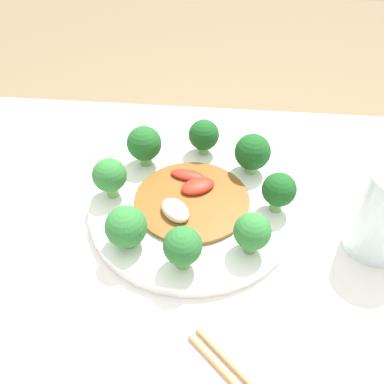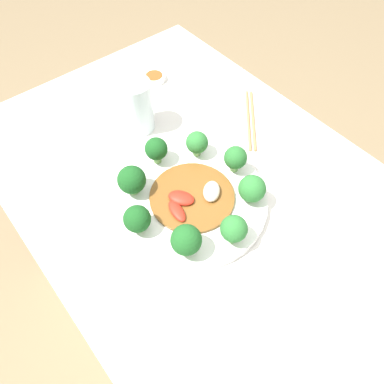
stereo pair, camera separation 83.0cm
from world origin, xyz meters
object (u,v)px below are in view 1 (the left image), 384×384
at_px(broccoli_northwest, 144,144).
at_px(broccoli_northeast, 253,152).
at_px(broccoli_southeast, 252,232).
at_px(broccoli_north, 204,135).
at_px(stirfry_center, 190,198).
at_px(drinking_glass, 384,212).
at_px(plate, 192,206).
at_px(broccoli_west, 110,176).
at_px(broccoli_south, 183,247).
at_px(broccoli_southwest, 126,227).
at_px(broccoli_east, 279,190).

distance_m(broccoli_northwest, broccoli_northeast, 0.18).
bearing_deg(broccoli_southeast, broccoli_north, 110.39).
bearing_deg(broccoli_northwest, stirfry_center, -45.06).
relative_size(broccoli_north, drinking_glass, 0.49).
bearing_deg(plate, broccoli_northwest, 135.66).
relative_size(broccoli_west, broccoli_southeast, 1.06).
height_order(broccoli_west, broccoli_south, broccoli_west).
bearing_deg(plate, broccoli_southwest, -130.54).
xyz_separation_m(broccoli_north, drinking_glass, (0.25, -0.17, 0.01)).
bearing_deg(drinking_glass, broccoli_east, 164.80).
bearing_deg(broccoli_southwest, drinking_glass, 8.46).
relative_size(broccoli_west, broccoli_northeast, 0.96).
height_order(stirfry_center, drinking_glass, drinking_glass).
xyz_separation_m(broccoli_northeast, stirfry_center, (-0.09, -0.08, -0.03)).
bearing_deg(plate, drinking_glass, -8.89).
height_order(broccoli_east, broccoli_northeast, broccoli_northeast).
xyz_separation_m(plate, broccoli_east, (0.13, -0.00, 0.05)).
bearing_deg(broccoli_southeast, broccoli_west, 157.28).
distance_m(broccoli_east, broccoli_south, 0.17).
bearing_deg(broccoli_east, broccoli_south, -137.57).
bearing_deg(broccoli_northeast, broccoli_east, -67.66).
distance_m(plate, broccoli_northeast, 0.13).
distance_m(broccoli_northwest, broccoli_southeast, 0.25).
height_order(broccoli_southwest, stirfry_center, broccoli_southwest).
xyz_separation_m(broccoli_southeast, broccoli_southwest, (-0.17, -0.01, -0.00)).
height_order(broccoli_northwest, drinking_glass, drinking_glass).
bearing_deg(broccoli_northeast, broccoli_northwest, 179.26).
bearing_deg(broccoli_north, drinking_glass, -33.57).
bearing_deg(stirfry_center, broccoli_north, 85.33).
height_order(plate, stirfry_center, stirfry_center).
bearing_deg(broccoli_north, plate, -93.44).
height_order(broccoli_south, drinking_glass, drinking_glass).
bearing_deg(broccoli_east, drinking_glass, -15.20).
distance_m(broccoli_southwest, drinking_glass, 0.34).
bearing_deg(broccoli_south, broccoli_southwest, 160.36).
distance_m(broccoli_northeast, broccoli_south, 0.22).
bearing_deg(broccoli_northeast, broccoli_southwest, -133.87).
relative_size(broccoli_north, broccoli_east, 0.98).
height_order(broccoli_west, broccoli_northeast, broccoli_northeast).
xyz_separation_m(broccoli_east, broccoli_southeast, (-0.04, -0.08, -0.00)).
relative_size(broccoli_west, broccoli_southwest, 1.05).
relative_size(broccoli_northwest, broccoli_south, 1.11).
height_order(broccoli_north, drinking_glass, drinking_glass).
distance_m(broccoli_east, broccoli_northwest, 0.23).
distance_m(plate, broccoli_southeast, 0.13).
xyz_separation_m(broccoli_northwest, broccoli_southwest, (0.01, -0.18, -0.01)).
height_order(broccoli_west, drinking_glass, drinking_glass).
xyz_separation_m(stirfry_center, drinking_glass, (0.26, -0.04, 0.04)).
bearing_deg(broccoli_south, plate, 90.11).
bearing_deg(broccoli_west, broccoli_east, -1.63).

